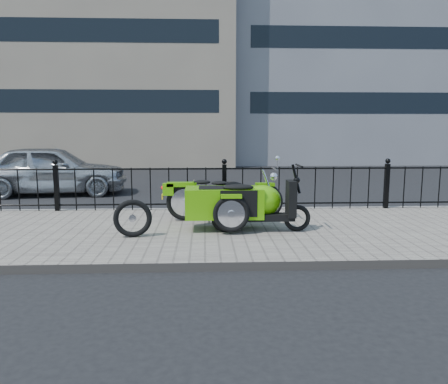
{
  "coord_description": "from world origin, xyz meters",
  "views": [
    {
      "loc": [
        -0.42,
        -7.84,
        1.85
      ],
      "look_at": [
        -0.07,
        -0.1,
        0.7
      ],
      "focal_mm": 35.0,
      "sensor_mm": 36.0,
      "label": 1
    }
  ],
  "objects_px": {
    "motorcycle_sidecar": "(234,201)",
    "spare_tire": "(133,218)",
    "sedan_car": "(51,170)",
    "scooter": "(254,206)"
  },
  "relations": [
    {
      "from": "scooter",
      "to": "spare_tire",
      "type": "xyz_separation_m",
      "value": [
        -1.97,
        -0.3,
        -0.14
      ]
    },
    {
      "from": "spare_tire",
      "to": "sedan_car",
      "type": "xyz_separation_m",
      "value": [
        -3.1,
        5.39,
        0.27
      ]
    },
    {
      "from": "motorcycle_sidecar",
      "to": "scooter",
      "type": "bearing_deg",
      "value": -44.31
    },
    {
      "from": "sedan_car",
      "to": "scooter",
      "type": "bearing_deg",
      "value": -141.38
    },
    {
      "from": "spare_tire",
      "to": "sedan_car",
      "type": "distance_m",
      "value": 6.22
    },
    {
      "from": "motorcycle_sidecar",
      "to": "sedan_car",
      "type": "xyz_separation_m",
      "value": [
        -4.74,
        4.78,
        0.1
      ]
    },
    {
      "from": "motorcycle_sidecar",
      "to": "spare_tire",
      "type": "xyz_separation_m",
      "value": [
        -1.65,
        -0.61,
        -0.17
      ]
    },
    {
      "from": "scooter",
      "to": "sedan_car",
      "type": "distance_m",
      "value": 7.18
    },
    {
      "from": "scooter",
      "to": "sedan_car",
      "type": "height_order",
      "value": "sedan_car"
    },
    {
      "from": "motorcycle_sidecar",
      "to": "scooter",
      "type": "relative_size",
      "value": 1.37
    }
  ]
}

